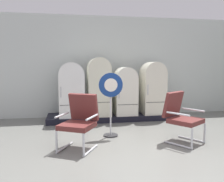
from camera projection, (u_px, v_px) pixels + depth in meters
ground at (144, 160)px, 4.09m from camera, size 12.00×10.00×0.05m
back_wall at (109, 66)px, 7.50m from camera, size 11.76×0.12×3.05m
display_plinth at (112, 117)px, 7.04m from camera, size 3.70×0.95×0.15m
refrigerator_0 at (72, 88)px, 6.62m from camera, size 0.68×0.64×1.49m
refrigerator_1 at (99, 85)px, 6.78m from camera, size 0.63×0.72×1.63m
refrigerator_2 at (125, 90)px, 6.92m from camera, size 0.61×0.69×1.36m
refrigerator_3 at (153, 86)px, 7.05m from camera, size 0.64×0.69×1.51m
armchair_left at (80, 119)px, 4.54m from camera, size 0.84×0.88×1.03m
armchair_right at (181, 115)px, 4.92m from camera, size 0.86×0.89×1.03m
sign_stand at (111, 104)px, 5.29m from camera, size 0.53×0.32×1.41m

